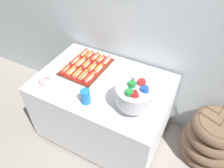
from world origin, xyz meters
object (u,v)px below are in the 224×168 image
at_px(hot_dog_5, 75,60).
at_px(hot_dog_7, 86,65).
at_px(floor_vase, 211,139).
at_px(hot_dog_9, 98,69).
at_px(hot_dog_1, 71,71).
at_px(cup_stack, 86,97).
at_px(hot_dog_11, 89,55).
at_px(hot_dog_14, 106,61).
at_px(hot_dog_2, 77,74).
at_px(hot_dog_3, 83,76).
at_px(hot_dog_4, 89,78).
at_px(hot_dog_6, 81,63).
at_px(hot_dog_12, 95,57).
at_px(buffet_table, 104,107).
at_px(hot_dog_0, 65,69).
at_px(hot_dog_8, 92,67).
at_px(serving_tray, 86,67).
at_px(punch_bowl, 135,94).
at_px(hot_dog_13, 100,59).
at_px(donut, 46,80).
at_px(hot_dog_10, 84,53).

xyz_separation_m(hot_dog_5, hot_dog_7, (0.15, -0.00, -0.00)).
relative_size(floor_vase, hot_dog_9, 5.79).
xyz_separation_m(hot_dog_1, cup_stack, (0.35, -0.27, 0.04)).
bearing_deg(hot_dog_11, cup_stack, -60.27).
bearing_deg(hot_dog_14, hot_dog_2, -116.23).
bearing_deg(hot_dog_14, hot_dog_3, -104.59).
height_order(hot_dog_9, hot_dog_11, same).
distance_m(hot_dog_5, cup_stack, 0.60).
relative_size(hot_dog_1, hot_dog_4, 0.99).
relative_size(hot_dog_6, hot_dog_9, 1.09).
xyz_separation_m(hot_dog_9, hot_dog_12, (-0.14, 0.17, -0.00)).
distance_m(hot_dog_9, hot_dog_11, 0.28).
bearing_deg(hot_dog_5, hot_dog_7, -1.78).
bearing_deg(hot_dog_2, buffet_table, 8.13).
bearing_deg(hot_dog_5, hot_dog_11, 63.77).
xyz_separation_m(hot_dog_0, hot_dog_8, (0.23, 0.16, -0.00)).
relative_size(serving_tray, hot_dog_9, 3.13).
relative_size(hot_dog_5, punch_bowl, 0.53).
relative_size(hot_dog_1, hot_dog_11, 1.00).
height_order(serving_tray, cup_stack, cup_stack).
xyz_separation_m(hot_dog_5, hot_dog_13, (0.23, 0.16, -0.00)).
height_order(hot_dog_5, hot_dog_9, hot_dog_5).
height_order(hot_dog_9, hot_dog_12, hot_dog_9).
height_order(hot_dog_11, donut, hot_dog_11).
xyz_separation_m(hot_dog_1, hot_dog_3, (0.15, -0.00, 0.00)).
relative_size(floor_vase, donut, 7.05).
distance_m(hot_dog_8, cup_stack, 0.47).
height_order(hot_dog_5, hot_dog_11, hot_dog_5).
height_order(hot_dog_2, hot_dog_9, hot_dog_9).
distance_m(hot_dog_1, hot_dog_4, 0.23).
bearing_deg(hot_dog_7, hot_dog_3, -67.34).
xyz_separation_m(buffet_table, hot_dog_1, (-0.35, -0.04, 0.41)).
bearing_deg(hot_dog_1, punch_bowl, -9.34).
xyz_separation_m(hot_dog_3, hot_dog_14, (0.09, 0.33, -0.00)).
xyz_separation_m(hot_dog_2, hot_dog_6, (-0.07, 0.17, 0.00)).
bearing_deg(cup_stack, hot_dog_2, 136.27).
distance_m(hot_dog_0, hot_dog_10, 0.33).
relative_size(serving_tray, hot_dog_7, 3.53).
bearing_deg(serving_tray, hot_dog_0, -134.06).
xyz_separation_m(hot_dog_10, cup_stack, (0.42, -0.60, 0.04)).
distance_m(floor_vase, cup_stack, 1.41).
relative_size(hot_dog_2, punch_bowl, 0.51).
bearing_deg(hot_dog_2, hot_dog_9, 45.94).
relative_size(hot_dog_9, hot_dog_12, 1.01).
bearing_deg(hot_dog_6, hot_dog_0, -116.23).
bearing_deg(hot_dog_6, hot_dog_3, -49.51).
height_order(hot_dog_11, cup_stack, cup_stack).
xyz_separation_m(hot_dog_4, hot_dog_8, (-0.07, 0.17, -0.01)).
relative_size(hot_dog_1, hot_dog_12, 0.95).
xyz_separation_m(hot_dog_0, hot_dog_12, (0.16, 0.33, -0.00)).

